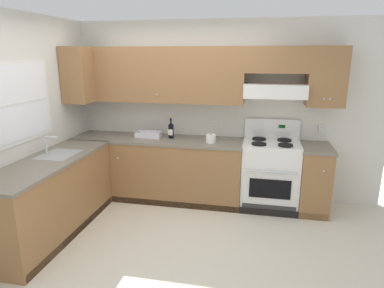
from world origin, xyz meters
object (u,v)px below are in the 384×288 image
(paper_towel_roll, at_px, (211,139))
(wine_bottle, at_px, (171,130))
(stove, at_px, (270,174))
(bowl, at_px, (149,135))

(paper_towel_roll, bearing_deg, wine_bottle, 166.21)
(stove, relative_size, wine_bottle, 3.78)
(paper_towel_roll, bearing_deg, stove, 6.45)
(wine_bottle, bearing_deg, paper_towel_roll, -13.79)
(wine_bottle, height_order, bowl, wine_bottle)
(bowl, bearing_deg, stove, -1.61)
(stove, relative_size, paper_towel_roll, 8.84)
(stove, distance_m, wine_bottle, 1.52)
(wine_bottle, bearing_deg, stove, -2.24)
(stove, height_order, bowl, stove)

